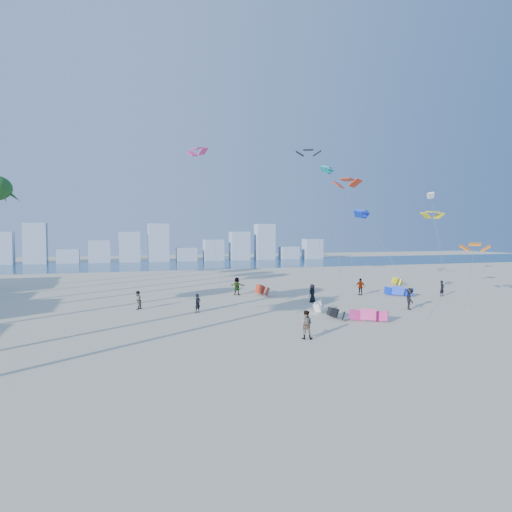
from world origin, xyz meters
name	(u,v)px	position (x,y,z in m)	size (l,w,h in m)	color
ground	(295,360)	(0.00, 0.00, 0.00)	(220.00, 220.00, 0.00)	beige
ocean	(157,265)	(0.00, 72.00, 0.01)	(220.00, 220.00, 0.00)	navy
kitesurfer_near	(198,303)	(-2.19, 15.31, 0.77)	(0.56, 0.37, 1.54)	black
kitesurfer_mid	(306,325)	(2.44, 4.17, 0.88)	(0.86, 0.67, 1.76)	gray
kitesurfers_far	(307,292)	(8.86, 18.52, 0.88)	(30.90, 14.61, 1.85)	black
grounded_kites	(342,296)	(12.14, 17.53, 0.45)	(20.14, 22.33, 1.02)	black
flying_kites	(347,181)	(14.85, 21.80, 11.88)	(32.34, 24.15, 16.99)	#0C2FD7
distant_skyline	(147,248)	(-1.19, 82.00, 3.09)	(85.00, 3.00, 8.40)	#9EADBF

